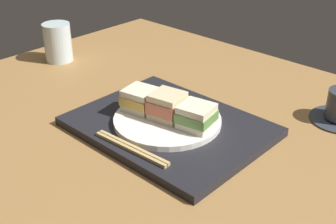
% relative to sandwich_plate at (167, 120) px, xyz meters
% --- Properties ---
extents(ground_plane, '(1.40, 1.00, 0.03)m').
position_rel_sandwich_plate_xyz_m(ground_plane, '(0.06, 0.03, -0.04)').
color(ground_plane, olive).
extents(serving_tray, '(0.40, 0.31, 0.02)m').
position_rel_sandwich_plate_xyz_m(serving_tray, '(0.00, 0.00, -0.02)').
color(serving_tray, black).
rests_on(serving_tray, ground_plane).
extents(sandwich_plate, '(0.23, 0.23, 0.01)m').
position_rel_sandwich_plate_xyz_m(sandwich_plate, '(0.00, 0.00, 0.00)').
color(sandwich_plate, white).
rests_on(sandwich_plate, serving_tray).
extents(sandwich_near, '(0.08, 0.08, 0.05)m').
position_rel_sandwich_plate_xyz_m(sandwich_near, '(-0.07, -0.01, 0.03)').
color(sandwich_near, '#EFE5C1').
rests_on(sandwich_near, sandwich_plate).
extents(sandwich_middle, '(0.08, 0.08, 0.06)m').
position_rel_sandwich_plate_xyz_m(sandwich_middle, '(0.00, -0.00, 0.03)').
color(sandwich_middle, beige).
rests_on(sandwich_middle, sandwich_plate).
extents(sandwich_far, '(0.08, 0.08, 0.05)m').
position_rel_sandwich_plate_xyz_m(sandwich_far, '(0.07, 0.01, 0.03)').
color(sandwich_far, '#EFE5C1').
rests_on(sandwich_far, sandwich_plate).
extents(chopsticks_pair, '(0.18, 0.03, 0.01)m').
position_rel_sandwich_plate_xyz_m(chopsticks_pair, '(0.02, -0.12, -0.00)').
color(chopsticks_pair, tan).
rests_on(chopsticks_pair, serving_tray).
extents(drinking_glass, '(0.08, 0.08, 0.11)m').
position_rel_sandwich_plate_xyz_m(drinking_glass, '(-0.51, 0.08, 0.03)').
color(drinking_glass, silver).
rests_on(drinking_glass, ground_plane).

